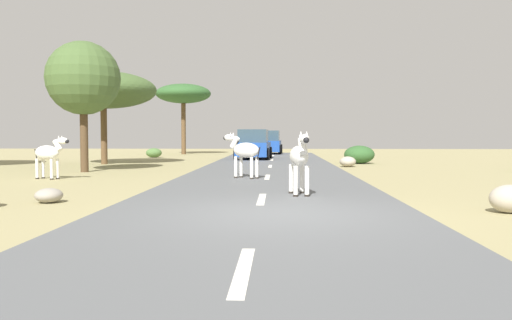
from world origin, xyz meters
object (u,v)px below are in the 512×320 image
bush_1 (154,153)px  bush_2 (359,155)px  zebra_2 (244,151)px  tree_0 (183,94)px  rock_1 (510,199)px  tree_4 (83,79)px  rock_0 (348,162)px  zebra_1 (49,153)px  car_0 (254,145)px  rock_4 (49,195)px  car_1 (268,143)px  zebra_0 (300,157)px  tree_3 (103,90)px

bush_1 → bush_2: bearing=-28.4°
zebra_2 → tree_0: bearing=52.5°
rock_1 → tree_4: bearing=139.6°
tree_0 → rock_0: 18.79m
zebra_1 → car_0: bearing=178.7°
rock_1 → rock_4: 9.41m
bush_2 → rock_1: 16.71m
tree_4 → tree_0: bearing=88.5°
car_1 → bush_1: car_1 is taller
bush_1 → rock_4: size_ratio=1.64×
tree_0 → tree_4: size_ratio=1.03×
car_0 → rock_4: car_0 is taller
zebra_1 → tree_0: bearing=-158.4°
zebra_0 → tree_3: tree_3 is taller
zebra_2 → car_1: bearing=36.1°
zebra_1 → car_1: 23.31m
bush_1 → rock_1: 26.44m
zebra_0 → bush_1: size_ratio=1.57×
bush_1 → bush_2: size_ratio=0.66×
tree_3 → bush_2: tree_3 is taller
car_0 → bush_2: car_0 is taller
rock_1 → rock_4: size_ratio=1.23×
zebra_0 → tree_0: bearing=-81.4°
car_0 → bush_2: 6.91m
rock_0 → rock_4: bearing=-122.3°
car_0 → zebra_0: bearing=-81.6°
zebra_1 → rock_0: size_ratio=1.78×
zebra_1 → bush_2: zebra_1 is taller
car_1 → bush_1: (-7.33, -5.89, -0.54)m
tree_4 → rock_4: tree_4 is taller
zebra_0 → tree_0: 28.12m
zebra_0 → rock_0: 12.09m
zebra_1 → tree_3: tree_3 is taller
zebra_0 → car_1: (-1.25, 26.94, -0.10)m
car_1 → bush_2: car_1 is taller
rock_0 → rock_1: rock_1 is taller
car_1 → rock_1: (5.12, -29.22, -0.58)m
tree_0 → zebra_1: bearing=-91.1°
tree_3 → car_1: bearing=59.5°
car_1 → rock_0: bearing=-73.4°
zebra_2 → bush_2: 10.99m
zebra_2 → rock_1: (5.49, -7.07, -0.68)m
zebra_1 → rock_4: size_ratio=2.35×
bush_1 → rock_4: bearing=-82.1°
rock_1 → rock_4: (-9.35, 1.09, -0.11)m
car_0 → rock_0: 8.18m
car_1 → tree_0: 7.43m
car_0 → tree_4: tree_4 is taller
bush_1 → bush_2: bush_2 is taller
car_0 → bush_1: size_ratio=4.33×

